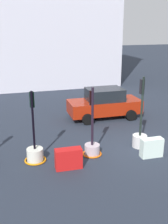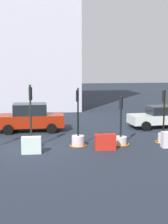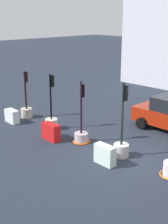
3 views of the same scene
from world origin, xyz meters
TOP-DOWN VIEW (x-y plane):
  - ground_plane at (0.00, 0.00)m, footprint 120.00×120.00m
  - traffic_light_3 at (-0.02, 0.09)m, footprint 0.68×0.68m
  - traffic_light_4 at (2.48, 0.16)m, footprint 0.93×0.93m
  - traffic_light_5 at (4.83, 0.05)m, footprint 0.99×0.99m
  - traffic_light_6 at (7.34, 0.16)m, footprint 0.89×0.89m
  - construction_barrier_2 at (-0.01, -1.00)m, footprint 0.98×0.40m
  - construction_barrier_3 at (3.76, -0.89)m, footprint 1.08×0.39m
  - car_red_compact at (-0.12, 4.57)m, footprint 4.42×2.22m
  - car_white_van at (8.72, 4.42)m, footprint 4.06×2.28m
  - building_main_facade at (-2.98, 16.27)m, footprint 15.64×7.60m

SIDE VIEW (x-z plane):
  - ground_plane at x=0.00m, z-range 0.00..0.00m
  - traffic_light_5 at x=4.83m, z-range -0.93..1.73m
  - construction_barrier_3 at x=3.76m, z-range 0.00..0.84m
  - construction_barrier_2 at x=-0.01m, z-range 0.00..0.85m
  - traffic_light_4 at x=2.48m, z-range -1.15..2.01m
  - traffic_light_6 at x=7.34m, z-range -1.01..1.98m
  - traffic_light_3 at x=-0.02m, z-range -1.06..2.30m
  - car_white_van at x=8.72m, z-range -0.02..1.51m
  - car_red_compact at x=-0.12m, z-range -0.02..1.82m
  - building_main_facade at x=-2.98m, z-range 0.01..18.26m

